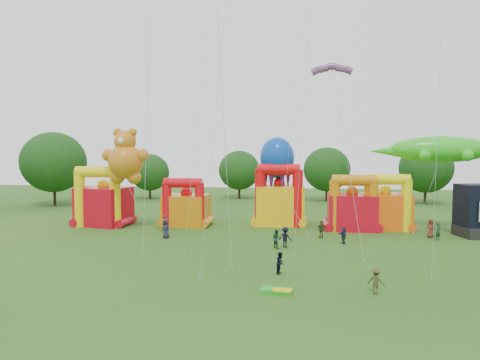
# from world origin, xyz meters

# --- Properties ---
(ground) EXTENTS (160.00, 160.00, 0.00)m
(ground) POSITION_xyz_m (0.00, 0.00, 0.00)
(ground) COLOR #215317
(ground) RESTS_ON ground
(tree_ring) EXTENTS (121.81, 123.90, 12.07)m
(tree_ring) POSITION_xyz_m (-1.16, 0.61, 6.26)
(tree_ring) COLOR #352314
(tree_ring) RESTS_ON ground
(bouncy_castle_0) EXTENTS (6.53, 5.69, 7.20)m
(bouncy_castle_0) POSITION_xyz_m (-20.66, 25.94, 2.72)
(bouncy_castle_0) COLOR red
(bouncy_castle_0) RESTS_ON ground
(bouncy_castle_1) EXTENTS (5.42, 4.50, 5.85)m
(bouncy_castle_1) POSITION_xyz_m (-10.65, 27.02, 2.22)
(bouncy_castle_1) COLOR orange
(bouncy_castle_1) RESTS_ON ground
(bouncy_castle_2) EXTENTS (6.09, 5.07, 7.47)m
(bouncy_castle_2) POSITION_xyz_m (0.43, 29.20, 2.82)
(bouncy_castle_2) COLOR yellow
(bouncy_castle_2) RESTS_ON ground
(bouncy_castle_3) EXTENTS (5.39, 4.34, 6.37)m
(bouncy_castle_3) POSITION_xyz_m (8.82, 26.98, 2.41)
(bouncy_castle_3) COLOR red
(bouncy_castle_3) RESTS_ON ground
(bouncy_castle_4) EXTENTS (5.62, 4.70, 6.43)m
(bouncy_castle_4) POSITION_xyz_m (12.66, 27.80, 2.44)
(bouncy_castle_4) COLOR #FF5C0D
(bouncy_castle_4) RESTS_ON ground
(teddy_bear_kite) EXTENTS (6.30, 3.90, 11.67)m
(teddy_bear_kite) POSITION_xyz_m (-16.16, 23.27, 6.58)
(teddy_bear_kite) COLOR orange
(teddy_bear_kite) RESTS_ON ground
(gecko_kite) EXTENTS (14.41, 4.77, 10.81)m
(gecko_kite) POSITION_xyz_m (17.97, 27.20, 7.76)
(gecko_kite) COLOR green
(gecko_kite) RESTS_ON ground
(octopus_kite) EXTENTS (6.08, 9.58, 10.77)m
(octopus_kite) POSITION_xyz_m (1.32, 27.36, 4.58)
(octopus_kite) COLOR #0B42AF
(octopus_kite) RESTS_ON ground
(parafoil_kites) EXTENTS (23.03, 12.99, 29.72)m
(parafoil_kites) POSITION_xyz_m (-4.14, 15.70, 12.72)
(parafoil_kites) COLOR red
(parafoil_kites) RESTS_ON ground
(diamond_kites) EXTENTS (21.90, 19.58, 37.01)m
(diamond_kites) POSITION_xyz_m (1.34, 15.79, 16.13)
(diamond_kites) COLOR red
(diamond_kites) RESTS_ON ground
(folded_kite_bundle) EXTENTS (2.11, 1.30, 0.31)m
(folded_kite_bundle) POSITION_xyz_m (1.34, 4.13, 0.14)
(folded_kite_bundle) COLOR green
(folded_kite_bundle) RESTS_ON ground
(spectator_0) EXTENTS (1.12, 0.96, 1.94)m
(spectator_0) POSITION_xyz_m (-10.84, 19.65, 0.97)
(spectator_0) COLOR #222137
(spectator_0) RESTS_ON ground
(spectator_1) EXTENTS (0.86, 0.79, 1.98)m
(spectator_1) POSITION_xyz_m (-11.72, 22.33, 0.99)
(spectator_1) COLOR maroon
(spectator_1) RESTS_ON ground
(spectator_2) EXTENTS (1.07, 1.08, 1.76)m
(spectator_2) POSITION_xyz_m (0.72, 16.60, 0.88)
(spectator_2) COLOR #173B2B
(spectator_2) RESTS_ON ground
(spectator_3) EXTENTS (1.42, 1.13, 1.93)m
(spectator_3) POSITION_xyz_m (1.53, 16.97, 0.96)
(spectator_3) COLOR black
(spectator_3) RESTS_ON ground
(spectator_4) EXTENTS (1.15, 0.87, 1.81)m
(spectator_4) POSITION_xyz_m (5.12, 21.83, 0.91)
(spectator_4) COLOR #3F3719
(spectator_4) RESTS_ON ground
(spectator_5) EXTENTS (0.93, 1.60, 1.64)m
(spectator_5) POSITION_xyz_m (7.08, 19.36, 0.82)
(spectator_5) COLOR #23253A
(spectator_5) RESTS_ON ground
(spectator_6) EXTENTS (1.13, 1.07, 1.94)m
(spectator_6) POSITION_xyz_m (16.39, 23.45, 0.97)
(spectator_6) COLOR brown
(spectator_6) RESTS_ON ground
(spectator_7) EXTENTS (0.79, 0.74, 1.81)m
(spectator_7) POSITION_xyz_m (16.77, 22.31, 0.91)
(spectator_7) COLOR #183E24
(spectator_7) RESTS_ON ground
(spectator_8) EXTENTS (0.82, 0.93, 1.63)m
(spectator_8) POSITION_xyz_m (1.41, 8.35, 0.81)
(spectator_8) COLOR black
(spectator_8) RESTS_ON ground
(spectator_9) EXTENTS (1.23, 1.00, 1.66)m
(spectator_9) POSITION_xyz_m (7.57, 4.76, 0.83)
(spectator_9) COLOR #44401B
(spectator_9) RESTS_ON ground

